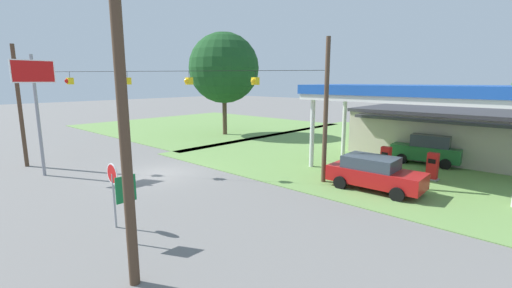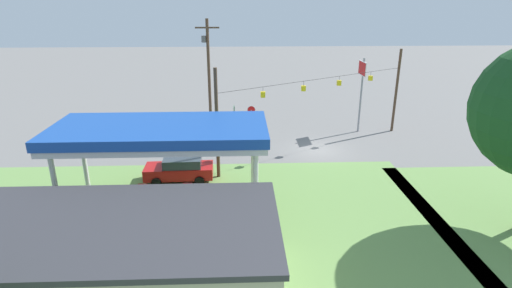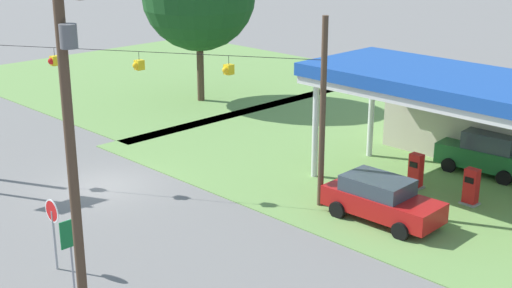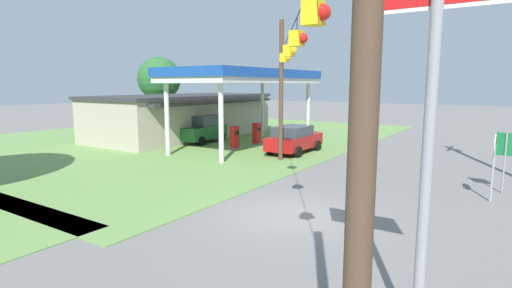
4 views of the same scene
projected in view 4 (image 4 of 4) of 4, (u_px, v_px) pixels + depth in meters
name	position (u px, v px, depth m)	size (l,w,h in m)	color
ground_plane	(290.00, 215.00, 13.15)	(160.00, 160.00, 0.00)	slate
grass_verge_station_corner	(187.00, 136.00, 32.97)	(36.00, 28.00, 0.04)	#6B934C
gas_station_canopy	(246.00, 77.00, 26.62)	(11.97, 5.50, 5.23)	silver
gas_station_store	(184.00, 116.00, 32.46)	(15.46, 7.58, 3.42)	#B2A893
fuel_pump_near	(235.00, 139.00, 26.12)	(0.71, 0.56, 1.56)	gray
fuel_pump_far	(257.00, 134.00, 28.29)	(0.71, 0.56, 1.56)	gray
car_at_pumps_front	(294.00, 139.00, 24.80)	(4.66, 2.22, 1.72)	#AD1414
car_at_pumps_rear	(202.00, 129.00, 29.21)	(4.33, 2.42, 2.01)	#1E602D
stop_sign_roadside	(494.00, 153.00, 14.39)	(0.80, 0.08, 2.50)	#99999E
stop_sign_overhead	(436.00, 37.00, 5.87)	(0.22, 2.18, 6.92)	gray
route_sign	(506.00, 150.00, 15.58)	(0.10, 0.70, 2.40)	gray
signal_span_gantry	(292.00, 86.00, 12.51)	(16.31, 10.24, 7.70)	#4C3828
tree_behind_station	(159.00, 79.00, 37.94)	(4.09, 4.09, 6.83)	#4C3828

